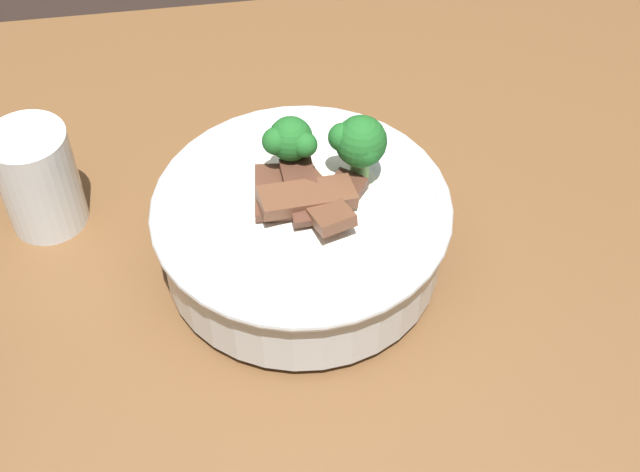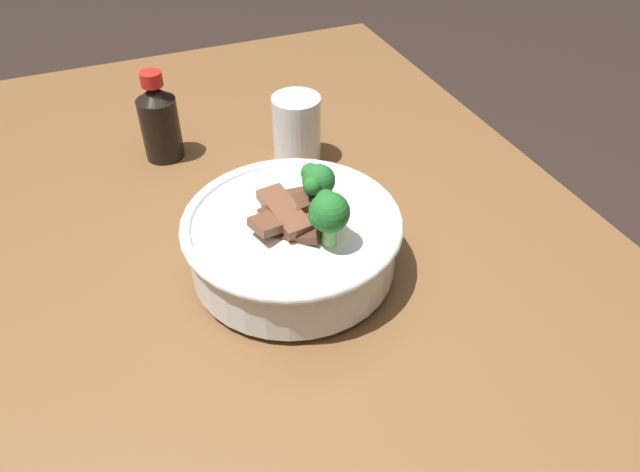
% 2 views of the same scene
% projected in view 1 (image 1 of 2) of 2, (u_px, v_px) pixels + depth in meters
% --- Properties ---
extents(dining_table, '(1.10, 0.98, 0.79)m').
position_uv_depth(dining_table, '(246.00, 459.00, 0.70)').
color(dining_table, brown).
rests_on(dining_table, ground).
extents(rice_bowl, '(0.23, 0.23, 0.13)m').
position_uv_depth(rice_bowl, '(303.00, 225.00, 0.68)').
color(rice_bowl, silver).
rests_on(rice_bowl, dining_table).
extents(drinking_glass, '(0.06, 0.06, 0.09)m').
position_uv_depth(drinking_glass, '(40.00, 185.00, 0.72)').
color(drinking_glass, white).
rests_on(drinking_glass, dining_table).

